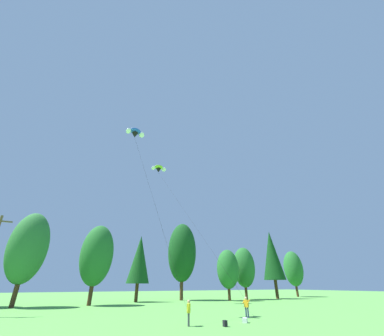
{
  "coord_description": "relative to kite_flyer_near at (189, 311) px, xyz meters",
  "views": [
    {
      "loc": [
        -11.94,
        -1.5,
        2.71
      ],
      "look_at": [
        0.1,
        21.27,
        15.16
      ],
      "focal_mm": 22.63,
      "sensor_mm": 36.0,
      "label": 1
    }
  ],
  "objects": [
    {
      "name": "treeline_tree_d",
      "position": [
        -13.33,
        24.5,
        6.55
      ],
      "size": [
        5.16,
        5.16,
        12.45
      ],
      "color": "#472D19",
      "rests_on": "ground_plane"
    },
    {
      "name": "treeline_tree_e",
      "position": [
        -3.99,
        23.53,
        5.89
      ],
      "size": [
        4.87,
        4.87,
        11.37
      ],
      "color": "#472D19",
      "rests_on": "ground_plane"
    },
    {
      "name": "treeline_tree_f",
      "position": [
        4.18,
        28.16,
        5.99
      ],
      "size": [
        4.05,
        4.05,
        11.14
      ],
      "color": "#472D19",
      "rests_on": "ground_plane"
    },
    {
      "name": "treeline_tree_g",
      "position": [
        13.34,
        29.13,
        7.84
      ],
      "size": [
        5.74,
        5.74,
        14.59
      ],
      "color": "#472D19",
      "rests_on": "ground_plane"
    },
    {
      "name": "treeline_tree_h",
      "position": [
        20.75,
        23.68,
        4.51
      ],
      "size": [
        4.25,
        4.25,
        9.08
      ],
      "color": "#472D19",
      "rests_on": "ground_plane"
    },
    {
      "name": "treeline_tree_i",
      "position": [
        26.31,
        25.52,
        5.09
      ],
      "size": [
        4.51,
        4.51,
        10.04
      ],
      "color": "#472D19",
      "rests_on": "ground_plane"
    },
    {
      "name": "treeline_tree_j",
      "position": [
        33.84,
        24.56,
        7.82
      ],
      "size": [
        4.69,
        4.69,
        14.06
      ],
      "color": "#472D19",
      "rests_on": "ground_plane"
    },
    {
      "name": "treeline_tree_k",
      "position": [
        45.34,
        29.13,
        5.49
      ],
      "size": [
        4.69,
        4.69,
        10.7
      ],
      "color": "#472D19",
      "rests_on": "ground_plane"
    },
    {
      "name": "kite_flyer_near",
      "position": [
        0.0,
        0.0,
        0.0
      ],
      "size": [
        0.48,
        0.58,
        1.69
      ],
      "color": "#4C4C51",
      "rests_on": "ground_plane"
    },
    {
      "name": "kite_flyer_mid",
      "position": [
        6.95,
        1.87,
        0.01
      ],
      "size": [
        0.72,
        0.74,
        1.69
      ],
      "color": "navy",
      "rests_on": "ground_plane"
    },
    {
      "name": "parafoil_kite_high_blue_white",
      "position": [
        -3.76,
        7.95,
        19.23
      ],
      "size": [
        4.92,
        8.38,
        19.7
      ],
      "color": "blue"
    },
    {
      "name": "parafoil_kite_mid_lime_white",
      "position": [
        5.02,
        23.24,
        22.61
      ],
      "size": [
        3.26,
        22.27,
        22.73
      ],
      "color": "#93D633"
    },
    {
      "name": "backpack",
      "position": [
        2.24,
        -1.38,
        -0.79
      ],
      "size": [
        0.28,
        0.35,
        0.4
      ],
      "primitive_type": "cube",
      "rotation": [
        0.0,
        0.0,
        1.45
      ],
      "color": "black",
      "rests_on": "ground_plane"
    },
    {
      "name": "picnic_cooler",
      "position": [
        4.78,
        -0.47,
        -0.82
      ],
      "size": [
        0.62,
        0.62,
        0.34
      ],
      "primitive_type": "cube",
      "rotation": [
        0.0,
        0.0,
        0.77
      ],
      "color": "white",
      "rests_on": "ground_plane"
    }
  ]
}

